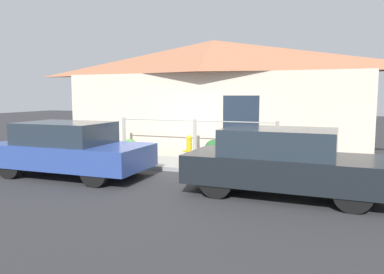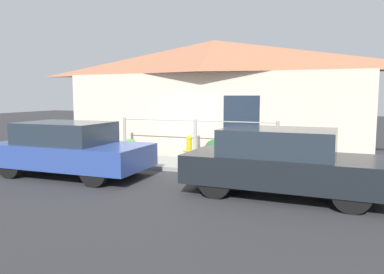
# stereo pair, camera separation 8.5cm
# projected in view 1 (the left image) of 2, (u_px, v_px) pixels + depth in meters

# --- Properties ---
(ground_plane) EXTENTS (60.00, 60.00, 0.00)m
(ground_plane) POSITION_uv_depth(u_px,v_px,m) (175.00, 172.00, 9.78)
(ground_plane) COLOR #2D2D30
(sidewalk) EXTENTS (24.00, 1.64, 0.11)m
(sidewalk) POSITION_uv_depth(u_px,v_px,m) (187.00, 164.00, 10.54)
(sidewalk) COLOR gray
(sidewalk) RESTS_ON ground_plane
(house) EXTENTS (10.20, 2.23, 3.81)m
(house) POSITION_uv_depth(u_px,v_px,m) (212.00, 64.00, 12.38)
(house) COLOR beige
(house) RESTS_ON ground_plane
(fence) EXTENTS (4.90, 0.10, 1.18)m
(fence) POSITION_uv_depth(u_px,v_px,m) (195.00, 137.00, 11.08)
(fence) COLOR #999993
(fence) RESTS_ON sidewalk
(car_left) EXTENTS (3.90, 1.75, 1.33)m
(car_left) POSITION_uv_depth(u_px,v_px,m) (69.00, 149.00, 9.24)
(car_left) COLOR #2D4793
(car_left) RESTS_ON ground_plane
(car_right) EXTENTS (4.01, 1.80, 1.34)m
(car_right) POSITION_uv_depth(u_px,v_px,m) (284.00, 162.00, 7.45)
(car_right) COLOR black
(car_right) RESTS_ON ground_plane
(fire_hydrant) EXTENTS (0.34, 0.15, 0.83)m
(fire_hydrant) POSITION_uv_depth(u_px,v_px,m) (189.00, 150.00, 10.00)
(fire_hydrant) COLOR yellow
(fire_hydrant) RESTS_ON sidewalk
(potted_plant_near_hydrant) EXTENTS (0.51, 0.51, 0.66)m
(potted_plant_near_hydrant) POSITION_uv_depth(u_px,v_px,m) (214.00, 150.00, 10.38)
(potted_plant_near_hydrant) COLOR brown
(potted_plant_near_hydrant) RESTS_ON sidewalk
(potted_plant_by_fence) EXTENTS (0.40, 0.40, 0.54)m
(potted_plant_by_fence) POSITION_uv_depth(u_px,v_px,m) (130.00, 147.00, 11.62)
(potted_plant_by_fence) COLOR brown
(potted_plant_by_fence) RESTS_ON sidewalk
(potted_plant_corner) EXTENTS (0.42, 0.42, 0.56)m
(potted_plant_corner) POSITION_uv_depth(u_px,v_px,m) (296.00, 155.00, 9.88)
(potted_plant_corner) COLOR brown
(potted_plant_corner) RESTS_ON sidewalk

